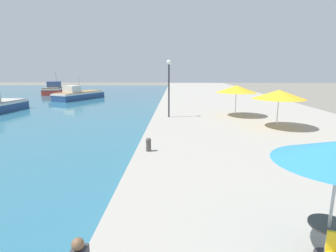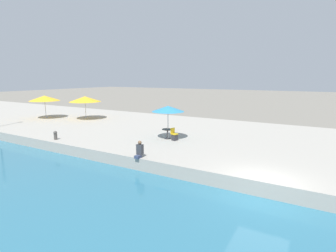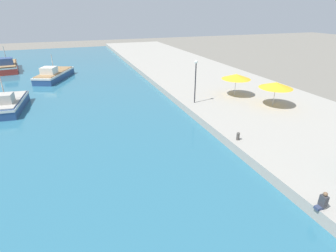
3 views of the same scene
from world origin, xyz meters
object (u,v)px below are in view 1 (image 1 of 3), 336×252
object	(u,v)px
mooring_bollard	(148,144)
fishing_boat_mid	(79,94)
cafe_umbrella_white	(279,94)
cafe_umbrella_striped	(236,89)
lamppost	(169,79)
cafe_table	(328,233)
fishing_boat_far	(57,89)

from	to	relation	value
mooring_bollard	fishing_boat_mid	bearing A→B (deg)	115.82
fishing_boat_mid	cafe_umbrella_white	bearing A→B (deg)	-23.51
cafe_umbrella_striped	lamppost	bearing A→B (deg)	-172.46
cafe_umbrella_striped	lamppost	xyz separation A→B (m)	(-5.55, -0.74, 0.84)
lamppost	fishing_boat_mid	bearing A→B (deg)	126.78
fishing_boat_mid	lamppost	size ratio (longest dim) A/B	2.00
fishing_boat_mid	lamppost	distance (m)	24.75
cafe_umbrella_white	lamppost	bearing A→B (deg)	153.05
cafe_table	mooring_bollard	world-z (taller)	cafe_table
mooring_bollard	lamppost	world-z (taller)	lamppost
cafe_umbrella_white	cafe_umbrella_striped	world-z (taller)	cafe_umbrella_striped
fishing_boat_far	cafe_umbrella_white	world-z (taller)	fishing_boat_far
lamppost	mooring_bollard	bearing A→B (deg)	-94.44
cafe_umbrella_white	cafe_umbrella_striped	xyz separation A→B (m)	(-1.79, 4.47, 0.04)
cafe_umbrella_white	mooring_bollard	distance (m)	9.94
cafe_table	fishing_boat_far	bearing A→B (deg)	119.93
fishing_boat_mid	mooring_bollard	world-z (taller)	fishing_boat_mid
cafe_table	cafe_umbrella_white	bearing A→B (deg)	73.82
cafe_umbrella_striped	mooring_bollard	xyz separation A→B (m)	(-6.27, -9.98, -1.90)
fishing_boat_far	cafe_umbrella_white	distance (m)	44.62
fishing_boat_mid	lamppost	xyz separation A→B (m)	(14.70, -19.67, 3.07)
cafe_umbrella_striped	cafe_table	size ratio (longest dim) A/B	4.14
fishing_boat_far	cafe_umbrella_striped	xyz separation A→B (m)	(28.13, -28.58, 2.14)
fishing_boat_far	mooring_bollard	distance (m)	44.32
cafe_umbrella_striped	lamppost	world-z (taller)	lamppost
fishing_boat_far	cafe_umbrella_white	bearing A→B (deg)	-55.79
fishing_boat_far	lamppost	bearing A→B (deg)	-60.34
lamppost	fishing_boat_far	bearing A→B (deg)	127.60
fishing_boat_mid	cafe_umbrella_white	size ratio (longest dim) A/B	2.69
cafe_umbrella_white	fishing_boat_far	bearing A→B (deg)	132.15
cafe_umbrella_white	cafe_umbrella_striped	bearing A→B (deg)	111.79
cafe_umbrella_white	cafe_umbrella_striped	distance (m)	4.81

